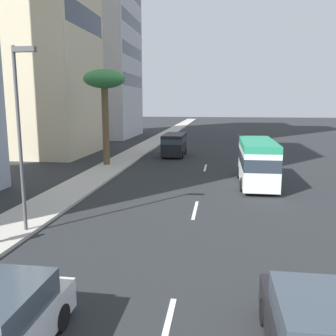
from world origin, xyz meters
The scene contains 11 objects.
ground_plane centered at (31.50, 0.00, 0.00)m, with size 198.00×198.00×0.00m, color #26282B.
sidewalk_right centered at (31.50, 7.72, 0.07)m, with size 162.00×2.70×0.15m, color #B2ADA3.
lane_stripe_near centered at (4.88, 0.00, 0.01)m, with size 3.20×0.16×0.01m, color silver.
lane_stripe_mid centered at (15.13, 0.00, 0.01)m, with size 3.20×0.16×0.01m, color silver.
lane_stripe_far centered at (27.31, 0.00, 0.01)m, with size 3.20×0.16×0.01m, color silver.
car_lead centered at (4.27, -3.23, 0.75)m, with size 4.17×1.95×1.59m.
minibus_third centered at (21.51, -3.59, 1.61)m, with size 6.94×2.26×2.93m.
van_fourth centered at (33.81, 3.40, 1.27)m, with size 5.15×2.15×2.21m.
palm_tree centered at (27.06, 8.38, 6.86)m, with size 3.41×3.41×7.87m.
street_lamp centered at (10.81, 6.67, 4.65)m, with size 0.24×0.97×7.38m.
office_tower_far centered at (53.35, 17.91, 17.82)m, with size 13.11×11.49×35.64m.
Camera 1 is at (-2.88, -1.17, 5.41)m, focal length 39.38 mm.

